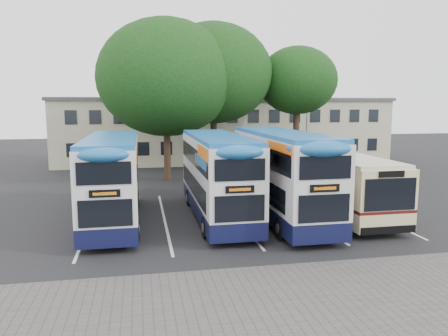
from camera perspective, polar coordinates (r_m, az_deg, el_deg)
ground at (r=18.86m, az=16.05°, el=-9.21°), size 120.00×120.00×0.00m
paving_strip at (r=13.84m, az=18.11°, el=-15.84°), size 40.00×6.00×0.01m
bay_lines at (r=22.17m, az=1.32°, el=-6.24°), size 14.12×11.00×0.01m
depot_building at (r=43.83m, az=-0.02°, el=5.13°), size 32.40×8.40×6.20m
lamp_post at (r=38.70m, az=10.84°, el=7.43°), size 0.25×1.05×9.06m
tree_left at (r=32.28m, az=-7.61°, el=11.60°), size 9.89×9.89×11.69m
tree_mid at (r=34.12m, az=-1.39°, el=12.24°), size 9.00×9.00×11.76m
tree_right at (r=36.14m, az=9.55°, el=11.18°), size 6.37×6.37×10.20m
bus_dd_left at (r=21.32m, az=-14.35°, el=-0.93°), size 2.37×9.80×4.08m
bus_dd_mid at (r=21.38m, az=-0.92°, el=-0.60°), size 2.39×9.86×4.11m
bus_dd_right at (r=21.49m, az=7.44°, el=-0.39°), size 2.48×10.24×4.27m
bus_single at (r=23.53m, az=14.16°, el=-1.32°), size 2.63×10.32×3.08m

